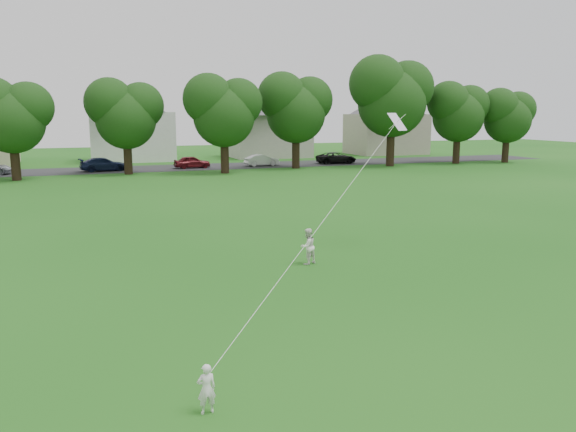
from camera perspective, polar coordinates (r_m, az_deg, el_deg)
name	(u,v)px	position (r m, az deg, el deg)	size (l,w,h in m)	color
ground	(299,316)	(14.88, 1.15, -10.17)	(160.00, 160.00, 0.00)	#185413
street	(142,169)	(55.48, -14.62, 4.66)	(90.00, 7.00, 0.01)	#2D2D30
toddler	(206,389)	(10.40, -8.28, -16.97)	(0.34, 0.22, 0.93)	white
older_boy	(308,246)	(19.66, 2.01, -3.11)	(0.62, 0.48, 1.28)	white
kite	(338,201)	(15.83, 5.08, 1.49)	(5.37, 5.55, 14.70)	white
tree_row	(180,102)	(50.34, -10.90, 11.29)	(80.71, 7.96, 11.11)	black
parked_cars	(113,164)	(54.25, -17.37, 5.03)	(52.93, 2.27, 1.22)	black
house_row	(139,117)	(65.27, -14.89, 9.69)	(76.79, 13.11, 9.76)	silver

